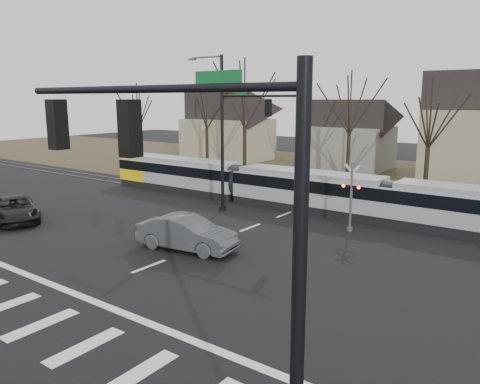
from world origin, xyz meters
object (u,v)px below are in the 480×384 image
Objects in this scene: rail_crossing_signal at (351,199)px; suv at (15,209)px; tram at (307,189)px; sedan at (187,233)px.

suv is at bearing -150.30° from rail_crossing_signal.
suv is at bearing -134.78° from tram.
rail_crossing_signal is at bearing -36.89° from suv.
rail_crossing_signal is (4.48, -3.21, 0.43)m from tram.
rail_crossing_signal reaches higher than sedan.
rail_crossing_signal reaches higher than suv.
sedan reaches higher than suv.
sedan is 12.59m from suv.
suv is 1.48× the size of rail_crossing_signal.
suv is (-13.17, -13.27, -0.71)m from tram.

